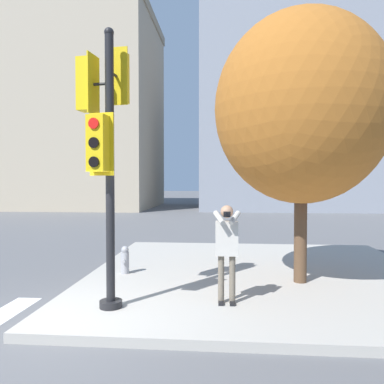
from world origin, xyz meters
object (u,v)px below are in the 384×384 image
Objects in this scene: fire_hydrant at (125,260)px; person_photographer at (227,244)px; traffic_signal_pole at (105,130)px; street_tree at (302,109)px.

person_photographer is at bearing -39.42° from fire_hydrant.
traffic_signal_pole is 4.20m from street_tree.
traffic_signal_pole reaches higher than person_photographer.
traffic_signal_pole is 2.73× the size of person_photographer.
person_photographer is 0.30× the size of street_tree.
person_photographer is 2.70× the size of fire_hydrant.
street_tree reaches higher than person_photographer.
traffic_signal_pole is at bearing -83.00° from fire_hydrant.
traffic_signal_pole is 7.35× the size of fire_hydrant.
fire_hydrant is (-0.29, 2.33, -2.74)m from traffic_signal_pole.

